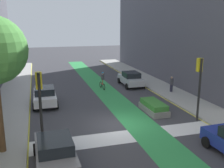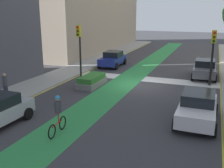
{
  "view_description": "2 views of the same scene",
  "coord_description": "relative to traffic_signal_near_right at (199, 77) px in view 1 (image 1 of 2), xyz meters",
  "views": [
    {
      "loc": [
        -5.2,
        -16.04,
        6.91
      ],
      "look_at": [
        1.58,
        6.98,
        1.18
      ],
      "focal_mm": 41.63,
      "sensor_mm": 36.0,
      "label": 1
    },
    {
      "loc": [
        -5.2,
        19.78,
        5.62
      ],
      "look_at": [
        0.49,
        4.95,
        1.28
      ],
      "focal_mm": 42.69,
      "sensor_mm": 36.0,
      "label": 2
    }
  ],
  "objects": [
    {
      "name": "car_white_left_far",
      "position": [
        -10.38,
        6.76,
        -2.34
      ],
      "size": [
        2.06,
        4.22,
        1.57
      ],
      "color": "silver",
      "rests_on": "ground_plane"
    },
    {
      "name": "sidewalk_left",
      "position": [
        -13.18,
        0.74,
        -3.06
      ],
      "size": [
        3.0,
        60.0,
        0.15
      ],
      "primitive_type": "cube",
      "color": "#9E9E99",
      "rests_on": "ground_plane"
    },
    {
      "name": "median_planter",
      "position": [
        -2.25,
        2.38,
        -2.74
      ],
      "size": [
        1.33,
        3.05,
        0.85
      ],
      "color": "slate",
      "rests_on": "ground_plane"
    },
    {
      "name": "cyclist_in_lane",
      "position": [
        -4.32,
        10.53,
        -2.17
      ],
      "size": [
        0.32,
        1.73,
        1.86
      ],
      "color": "black",
      "rests_on": "ground_plane"
    },
    {
      "name": "ground_plane",
      "position": [
        -5.68,
        0.74,
        -3.14
      ],
      "size": [
        120.0,
        120.0,
        0.0
      ],
      "primitive_type": "plane",
      "color": "#38383D"
    },
    {
      "name": "pedestrian_sidewalk_right_a",
      "position": [
        1.89,
        7.1,
        -2.22
      ],
      "size": [
        0.34,
        0.34,
        1.53
      ],
      "color": "#262638",
      "rests_on": "sidewalk_right"
    },
    {
      "name": "sidewalk_right",
      "position": [
        1.82,
        0.74,
        -3.06
      ],
      "size": [
        3.0,
        60.0,
        0.15
      ],
      "primitive_type": "cube",
      "color": "#9E9E99",
      "rests_on": "ground_plane"
    },
    {
      "name": "curb_stripe_left",
      "position": [
        -11.68,
        0.74,
        -3.13
      ],
      "size": [
        0.16,
        60.0,
        0.01
      ],
      "primitive_type": "cube",
      "color": "yellow",
      "rests_on": "ground_plane"
    },
    {
      "name": "traffic_signal_near_left",
      "position": [
        -10.82,
        -0.96,
        -0.14
      ],
      "size": [
        0.35,
        0.52,
        4.27
      ],
      "color": "black",
      "rests_on": "ground_plane"
    },
    {
      "name": "curb_stripe_right",
      "position": [
        0.32,
        0.74,
        -3.13
      ],
      "size": [
        0.16,
        60.0,
        0.01
      ],
      "primitive_type": "cube",
      "color": "yellow",
      "rests_on": "ground_plane"
    },
    {
      "name": "traffic_signal_near_right",
      "position": [
        0.0,
        0.0,
        0.0
      ],
      "size": [
        0.35,
        0.52,
        4.49
      ],
      "color": "black",
      "rests_on": "ground_plane"
    },
    {
      "name": "bike_lane_paint",
      "position": [
        -4.25,
        0.74,
        -3.13
      ],
      "size": [
        2.4,
        60.0,
        0.01
      ],
      "primitive_type": "cube",
      "color": "#2D8C47",
      "rests_on": "ground_plane"
    },
    {
      "name": "crosswalk_band",
      "position": [
        -5.68,
        -1.26,
        -3.14
      ],
      "size": [
        12.0,
        1.8,
        0.01
      ],
      "primitive_type": "cube",
      "color": "silver",
      "rests_on": "ground_plane"
    },
    {
      "name": "car_silver_right_far",
      "position": [
        -0.95,
        11.06,
        -2.34
      ],
      "size": [
        2.11,
        4.24,
        1.57
      ],
      "color": "#B2B7BF",
      "rests_on": "ground_plane"
    },
    {
      "name": "car_grey_left_near",
      "position": [
        -10.3,
        -3.58,
        -2.34
      ],
      "size": [
        2.1,
        4.24,
        1.57
      ],
      "color": "slate",
      "rests_on": "ground_plane"
    }
  ]
}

